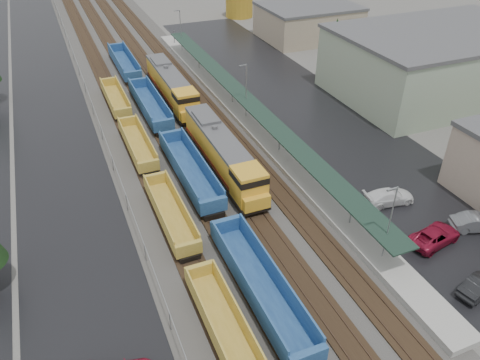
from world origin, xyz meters
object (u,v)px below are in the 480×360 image
object	(u,v)px
well_string_blue	(219,219)
parked_car_east_e	(477,223)
locomotive_lead	(224,154)
parked_car_east_b	(435,236)
locomotive_trail	(172,87)
well_string_yellow	(194,263)
storage_tank	(239,3)
parked_car_east_c	(389,197)

from	to	relation	value
well_string_blue	parked_car_east_e	size ratio (longest dim) A/B	21.65
locomotive_lead	well_string_blue	bearing A→B (deg)	-113.43
parked_car_east_b	parked_car_east_e	world-z (taller)	parked_car_east_e
locomotive_trail	parked_car_east_e	bearing A→B (deg)	-64.92
locomotive_trail	parked_car_east_b	distance (m)	41.92
locomotive_lead	well_string_yellow	xyz separation A→B (m)	(-8.00, -13.81, -1.30)
locomotive_trail	parked_car_east_e	size ratio (longest dim) A/B	3.98
well_string_yellow	storage_tank	distance (m)	83.46
locomotive_trail	well_string_blue	xyz separation A→B (m)	(-4.00, -30.23, -1.16)
well_string_yellow	parked_car_east_c	bearing A→B (deg)	4.82
parked_car_east_b	parked_car_east_c	world-z (taller)	parked_car_east_c
parked_car_east_b	well_string_yellow	bearing A→B (deg)	66.71
locomotive_lead	parked_car_east_c	bearing A→B (deg)	-41.66
well_string_yellow	parked_car_east_c	distance (m)	21.56
storage_tank	parked_car_east_b	bearing A→B (deg)	-99.91
well_string_blue	storage_tank	bearing A→B (deg)	66.00
well_string_blue	parked_car_east_b	size ratio (longest dim) A/B	20.05
parked_car_east_b	parked_car_east_c	distance (m)	6.65
parked_car_east_b	locomotive_lead	bearing A→B (deg)	25.33
well_string_yellow	well_string_blue	bearing A→B (deg)	48.83
parked_car_east_b	well_string_blue	bearing A→B (deg)	51.13
locomotive_trail	parked_car_east_e	world-z (taller)	locomotive_trail
locomotive_trail	well_string_blue	distance (m)	30.52
locomotive_trail	parked_car_east_c	world-z (taller)	locomotive_trail
locomotive_trail	parked_car_east_c	size ratio (longest dim) A/B	3.67
well_string_yellow	parked_car_east_c	xyz separation A→B (m)	(21.48, 1.81, -0.32)
locomotive_lead	well_string_yellow	distance (m)	16.01
well_string_yellow	storage_tank	bearing A→B (deg)	64.77
parked_car_east_e	parked_car_east_c	bearing A→B (deg)	56.62
well_string_blue	parked_car_east_e	xyz separation A→B (m)	(22.60, -9.49, -0.42)
locomotive_lead	parked_car_east_e	xyz separation A→B (m)	(18.60, -18.73, -1.58)
locomotive_lead	well_string_blue	xyz separation A→B (m)	(-4.00, -9.23, -1.16)
locomotive_lead	storage_tank	bearing A→B (deg)	65.92
locomotive_lead	parked_car_east_b	size ratio (longest dim) A/B	3.68
locomotive_trail	storage_tank	bearing A→B (deg)	55.87
parked_car_east_e	well_string_blue	bearing A→B (deg)	86.60
locomotive_lead	parked_car_east_e	world-z (taller)	locomotive_lead
well_string_yellow	well_string_blue	size ratio (longest dim) A/B	0.79
well_string_yellow	storage_tank	xyz separation A→B (m)	(35.56, 75.47, 2.03)
parked_car_east_c	well_string_yellow	bearing A→B (deg)	101.78
locomotive_trail	well_string_blue	size ratio (longest dim) A/B	0.18
locomotive_lead	locomotive_trail	size ratio (longest dim) A/B	1.00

